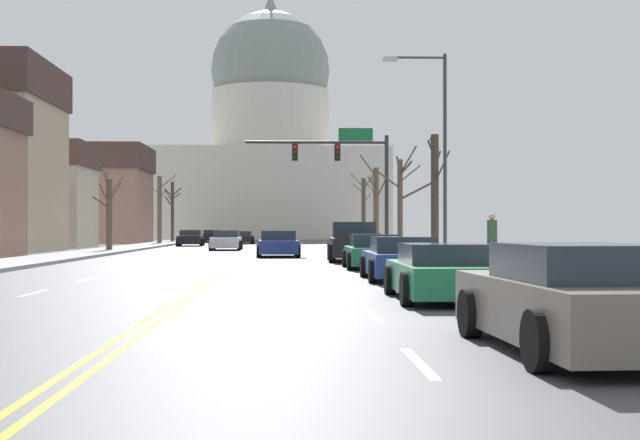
% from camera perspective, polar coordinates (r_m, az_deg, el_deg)
% --- Properties ---
extents(ground, '(20.00, 180.00, 0.20)m').
position_cam_1_polar(ground, '(33.67, -5.70, -2.91)').
color(ground, '#48484D').
extents(signal_gantry, '(7.91, 0.41, 6.80)m').
position_cam_1_polar(signal_gantry, '(49.07, 1.73, 3.63)').
color(signal_gantry, '#28282D').
rests_on(signal_gantry, ground).
extents(street_lamp_right, '(2.47, 0.24, 8.03)m').
position_cam_1_polar(street_lamp_right, '(34.76, 7.49, 5.24)').
color(street_lamp_right, '#333338').
rests_on(street_lamp_right, ground).
extents(capitol_building, '(29.10, 18.58, 31.36)m').
position_cam_1_polar(capitol_building, '(113.47, -3.20, 4.80)').
color(capitol_building, beige).
rests_on(capitol_building, ground).
extents(sedan_near_00, '(2.19, 4.43, 1.29)m').
position_cam_1_polar(sedan_near_00, '(43.97, -2.70, -1.58)').
color(sedan_near_00, navy).
rests_on(sedan_near_00, ground).
extents(pickup_truck_near_01, '(2.40, 5.77, 1.69)m').
position_cam_1_polar(pickup_truck_near_01, '(38.35, 2.21, -1.52)').
color(pickup_truck_near_01, black).
rests_on(pickup_truck_near_01, ground).
extents(sedan_near_02, '(2.07, 4.23, 1.21)m').
position_cam_1_polar(sedan_near_02, '(31.28, 3.48, -2.08)').
color(sedan_near_02, '#1E7247').
rests_on(sedan_near_02, ground).
extents(sedan_near_03, '(2.07, 4.54, 1.20)m').
position_cam_1_polar(sedan_near_03, '(24.53, 5.27, -2.56)').
color(sedan_near_03, navy).
rests_on(sedan_near_03, ground).
extents(sedan_near_04, '(2.09, 4.62, 1.13)m').
position_cam_1_polar(sedan_near_04, '(17.89, 7.98, -3.37)').
color(sedan_near_04, '#1E7247').
rests_on(sedan_near_04, ground).
extents(sedan_near_05, '(2.10, 4.65, 1.26)m').
position_cam_1_polar(sedan_near_05, '(10.76, 16.06, -5.00)').
color(sedan_near_05, '#6B6056').
rests_on(sedan_near_05, ground).
extents(sedan_oncoming_00, '(2.03, 4.71, 1.26)m').
position_cam_1_polar(sedan_oncoming_00, '(57.24, -6.04, -1.33)').
color(sedan_oncoming_00, silver).
rests_on(sedan_oncoming_00, ground).
extents(sedan_oncoming_01, '(2.13, 4.39, 1.24)m').
position_cam_1_polar(sedan_oncoming_01, '(69.90, -8.30, -1.18)').
color(sedan_oncoming_01, black).
rests_on(sedan_oncoming_01, ground).
extents(sedan_oncoming_02, '(2.08, 4.52, 1.11)m').
position_cam_1_polar(sedan_oncoming_02, '(78.08, -5.03, -1.15)').
color(sedan_oncoming_02, black).
rests_on(sedan_oncoming_02, ground).
extents(sedan_oncoming_03, '(2.14, 4.63, 1.19)m').
position_cam_1_polar(sedan_oncoming_03, '(88.88, -6.92, -1.05)').
color(sedan_oncoming_03, black).
rests_on(sedan_oncoming_03, ground).
extents(flank_building_01, '(9.20, 7.17, 7.40)m').
position_cam_1_polar(flank_building_01, '(66.03, -18.38, 1.55)').
color(flank_building_01, '#B2A38E').
rests_on(flank_building_01, ground).
extents(flank_building_02, '(11.66, 9.47, 8.77)m').
position_cam_1_polar(flank_building_02, '(82.86, -14.94, 1.62)').
color(flank_building_02, '#8C6656').
rests_on(flank_building_02, ground).
extents(bare_tree_00, '(2.00, 2.23, 6.36)m').
position_cam_1_polar(bare_tree_00, '(61.95, 3.60, 1.02)').
color(bare_tree_00, brown).
rests_on(bare_tree_00, ground).
extents(bare_tree_01, '(1.66, 1.54, 5.62)m').
position_cam_1_polar(bare_tree_01, '(85.13, -9.45, 0.67)').
color(bare_tree_01, '#4C3D2D').
rests_on(bare_tree_01, ground).
extents(bare_tree_02, '(2.20, 0.90, 6.17)m').
position_cam_1_polar(bare_tree_02, '(78.67, 2.81, 0.71)').
color(bare_tree_02, '#4C3D2D').
rests_on(bare_tree_02, ground).
extents(bare_tree_03, '(2.62, 0.83, 5.77)m').
position_cam_1_polar(bare_tree_03, '(75.98, -10.25, 0.73)').
color(bare_tree_03, brown).
rests_on(bare_tree_03, ground).
extents(bare_tree_04, '(1.02, 2.46, 5.65)m').
position_cam_1_polar(bare_tree_04, '(41.71, 7.38, 1.72)').
color(bare_tree_04, '#423328').
rests_on(bare_tree_04, ground).
extents(bare_tree_05, '(1.52, 3.17, 4.79)m').
position_cam_1_polar(bare_tree_05, '(53.43, -13.38, 0.52)').
color(bare_tree_05, brown).
rests_on(bare_tree_05, ground).
extents(bare_tree_06, '(3.06, 1.72, 5.39)m').
position_cam_1_polar(bare_tree_06, '(45.27, 5.23, 1.29)').
color(bare_tree_06, brown).
rests_on(bare_tree_06, ground).
extents(pedestrian_00, '(0.35, 0.34, 1.78)m').
position_cam_1_polar(pedestrian_00, '(30.48, 10.99, -1.07)').
color(pedestrian_00, '#33333D').
rests_on(pedestrian_00, ground).
extents(bicycle_parked, '(0.12, 1.77, 0.85)m').
position_cam_1_polar(bicycle_parked, '(37.95, 6.44, -1.93)').
color(bicycle_parked, black).
rests_on(bicycle_parked, ground).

